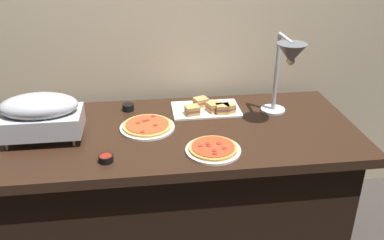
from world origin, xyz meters
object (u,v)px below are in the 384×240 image
at_px(heat_lamp, 288,60).
at_px(pizza_plate_center, 147,126).
at_px(sauce_cup_near, 106,158).
at_px(sauce_cup_far, 128,107).
at_px(pizza_plate_front, 213,149).
at_px(sandwich_platter, 209,108).
at_px(chafing_dish, 40,114).

relative_size(heat_lamp, pizza_plate_center, 1.59).
distance_m(sauce_cup_near, sauce_cup_far, 0.56).
bearing_deg(sauce_cup_far, pizza_plate_front, -52.29).
distance_m(sandwich_platter, sauce_cup_near, 0.73).
bearing_deg(sandwich_platter, chafing_dish, -165.67).
xyz_separation_m(pizza_plate_center, sauce_cup_far, (-0.10, 0.25, 0.01)).
xyz_separation_m(chafing_dish, sauce_cup_near, (0.32, -0.26, -0.12)).
xyz_separation_m(heat_lamp, sauce_cup_far, (-0.83, 0.27, -0.33)).
distance_m(heat_lamp, pizza_plate_center, 0.80).
distance_m(heat_lamp, pizza_plate_front, 0.60).
bearing_deg(chafing_dish, sauce_cup_near, -38.71).
xyz_separation_m(pizza_plate_front, sauce_cup_far, (-0.41, 0.52, 0.01)).
bearing_deg(sauce_cup_near, pizza_plate_front, 3.32).
bearing_deg(heat_lamp, sauce_cup_near, -162.79).
height_order(pizza_plate_front, sandwich_platter, sandwich_platter).
bearing_deg(pizza_plate_center, heat_lamp, -1.76).
height_order(sandwich_platter, sauce_cup_far, sandwich_platter).
xyz_separation_m(sandwich_platter, sauce_cup_far, (-0.46, 0.07, -0.00)).
height_order(chafing_dish, sauce_cup_far, chafing_dish).
height_order(sauce_cup_near, sauce_cup_far, sauce_cup_far).
height_order(chafing_dish, pizza_plate_front, chafing_dish).
xyz_separation_m(pizza_plate_front, sandwich_platter, (0.05, 0.45, 0.01)).
bearing_deg(sauce_cup_far, pizza_plate_center, -67.48).
bearing_deg(sauce_cup_near, pizza_plate_center, 57.44).
bearing_deg(pizza_plate_center, chafing_dish, -174.31).
relative_size(pizza_plate_front, sauce_cup_far, 3.96).
bearing_deg(chafing_dish, pizza_plate_front, -15.50).
bearing_deg(pizza_plate_center, pizza_plate_front, -42.56).
relative_size(heat_lamp, sandwich_platter, 1.19).
relative_size(pizza_plate_front, sauce_cup_near, 3.89).
bearing_deg(sauce_cup_near, heat_lamp, 17.21).
bearing_deg(sauce_cup_near, chafing_dish, 141.29).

